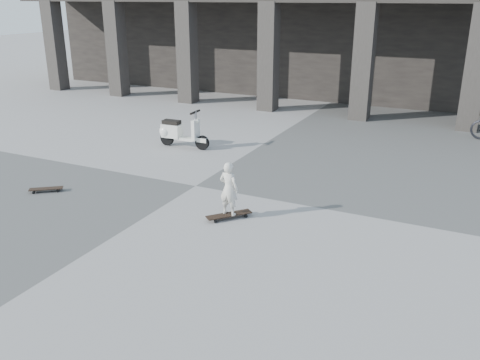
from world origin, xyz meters
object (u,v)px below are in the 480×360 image
at_px(longboard, 229,215).
at_px(child, 229,189).
at_px(skateboard_spare, 46,189).
at_px(scooter, 176,132).

xyz_separation_m(longboard, child, (0.00, -0.00, 0.56)).
distance_m(longboard, child, 0.56).
bearing_deg(skateboard_spare, scooter, 44.70).
xyz_separation_m(skateboard_spare, child, (4.38, 0.50, 0.57)).
height_order(longboard, scooter, scooter).
relative_size(longboard, scooter, 0.53).
height_order(skateboard_spare, scooter, scooter).
height_order(longboard, child, child).
bearing_deg(skateboard_spare, child, -30.56).
bearing_deg(longboard, scooter, 84.13).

